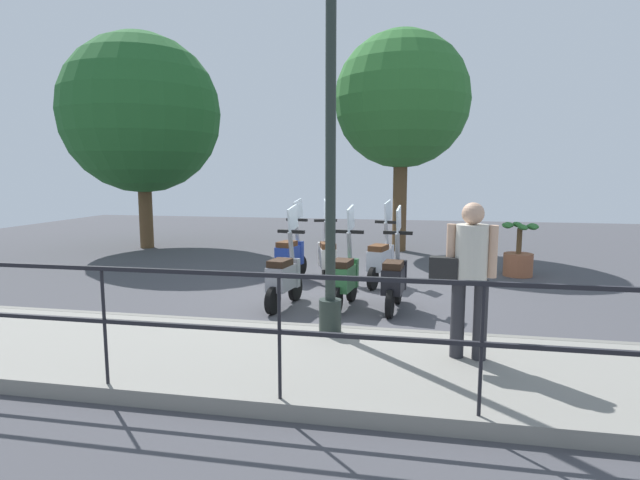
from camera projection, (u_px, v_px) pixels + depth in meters
name	position (u px, v px, depth m)	size (l,w,h in m)	color
ground_plane	(347.00, 296.00, 8.29)	(28.00, 28.00, 0.00)	#424247
promenade_walkway	(307.00, 361.00, 5.21)	(2.20, 20.00, 0.15)	gray
fence_railing	(279.00, 311.00, 4.08)	(0.04, 16.03, 1.07)	black
lamp_post_near	(331.00, 162.00, 5.65)	(0.26, 0.90, 4.49)	#232D28
pedestrian_with_bag	(469.00, 268.00, 4.98)	(0.36, 0.66, 1.59)	#28282D
tree_large	(141.00, 114.00, 13.21)	(4.17, 4.17, 5.67)	brown
tree_distant	(402.00, 101.00, 12.65)	(3.43, 3.43, 5.59)	brown
potted_palm	(519.00, 254.00, 9.86)	(1.06, 0.66, 1.05)	#9E5B3D
scooter_near_0	(394.00, 278.00, 7.36)	(1.23, 0.44, 1.54)	black
scooter_near_1	(345.00, 276.00, 7.50)	(1.23, 0.45, 1.54)	black
scooter_near_2	(284.00, 276.00, 7.52)	(1.23, 0.47, 1.54)	black
scooter_far_0	(381.00, 259.00, 9.02)	(1.20, 0.53, 1.54)	black
scooter_far_1	(327.00, 256.00, 9.32)	(1.20, 0.54, 1.54)	black
scooter_far_2	(290.00, 255.00, 9.48)	(1.21, 0.51, 1.54)	black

